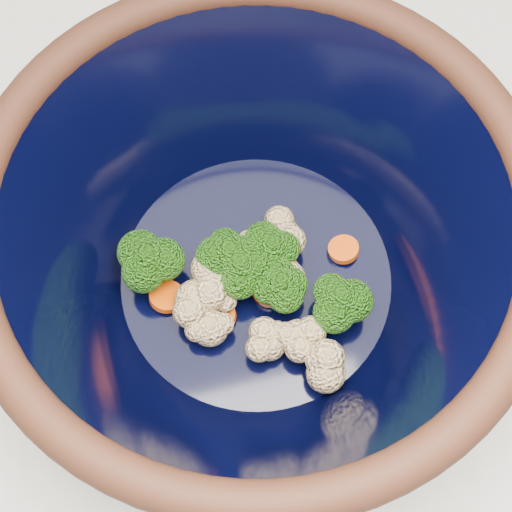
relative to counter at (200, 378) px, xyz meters
The scene contains 4 objects.
ground 0.45m from the counter, ahead, with size 3.00×3.00×0.00m, color #9E7A54.
counter is the anchor object (origin of this frame).
mixing_bowl 0.55m from the counter, 36.57° to the right, with size 0.43×0.43×0.17m.
vegetable_pile 0.52m from the counter, 44.95° to the right, with size 0.19×0.15×0.06m.
Camera 1 is at (0.02, -0.26, 1.48)m, focal length 50.00 mm.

